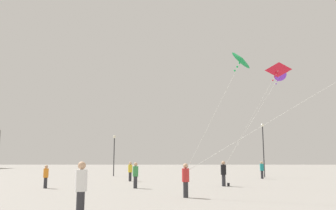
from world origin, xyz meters
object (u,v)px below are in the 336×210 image
person_in_teal (262,169)px  person_in_orange (46,175)px  kite_crimson_delta (277,72)px  lamppost_west (263,142)px  lamppost_east (114,149)px  handbag_beside_flyer (228,185)px  person_in_yellow (130,171)px  person_in_red (186,179)px  person_in_black (224,172)px  person_in_white (81,186)px  kite_emerald_diamond (242,60)px  person_in_green (135,174)px  kite_violet_diamond (279,76)px

person_in_teal → person_in_orange: (-18.04, -12.39, -0.12)m
person_in_teal → person_in_orange: size_ratio=1.14×
person_in_orange → kite_crimson_delta: size_ratio=0.23×
lamppost_west → person_in_teal: bearing=-109.5°
kite_crimson_delta → lamppost_east: 24.73m
lamppost_east → lamppost_west: size_ratio=0.82×
kite_crimson_delta → handbag_beside_flyer: bearing=127.8°
person_in_yellow → person_in_red: 14.52m
person_in_black → person_in_red: bearing=50.4°
person_in_white → handbag_beside_flyer: 15.82m
person_in_white → lamppost_west: lamppost_west is taller
person_in_teal → person_in_orange: person_in_teal is taller
lamppost_east → kite_emerald_diamond: bearing=-67.0°
person_in_orange → person_in_white: (5.48, -11.95, 0.15)m
person_in_black → person_in_orange: 12.61m
person_in_orange → lamppost_east: 18.52m
person_in_yellow → kite_emerald_diamond: 17.45m
person_in_black → kite_crimson_delta: kite_crimson_delta is taller
person_in_yellow → kite_crimson_delta: bearing=-168.8°
kite_crimson_delta → person_in_teal: bearing=80.4°
person_in_yellow → lamppost_west: lamppost_west is taller
lamppost_east → person_in_green: bearing=-76.3°
person_in_red → person_in_orange: bearing=35.5°
person_in_white → person_in_green: (0.66, 11.99, -0.06)m
kite_crimson_delta → kite_emerald_diamond: (-3.42, -4.99, -0.66)m
person_in_yellow → person_in_orange: person_in_yellow is taller
person_in_orange → person_in_white: 13.14m
person_in_orange → kite_crimson_delta: kite_crimson_delta is taller
person_in_white → person_in_green: bearing=132.5°
person_in_green → kite_violet_diamond: bearing=-4.4°
kite_crimson_delta → lamppost_east: size_ratio=1.39×
person_in_teal → person_in_white: bearing=57.9°
person_in_white → handbag_beside_flyer: (7.33, 13.99, -0.89)m
person_in_black → handbag_beside_flyer: (0.35, 0.10, -0.88)m
person_in_yellow → person_in_orange: 9.34m
person_in_black → kite_violet_diamond: (4.58, 0.22, 7.37)m
person_in_red → kite_emerald_diamond: bearing=-127.2°
person_in_orange → kite_emerald_diamond: (12.24, -6.62, 6.20)m
person_in_teal → person_in_white: 27.39m
person_in_white → kite_emerald_diamond: kite_emerald_diamond is taller
person_in_white → kite_crimson_delta: 15.97m
person_in_teal → kite_violet_diamond: kite_violet_diamond is taller
person_in_teal → person_in_white: size_ratio=0.97×
person_in_teal → person_in_white: (-12.57, -24.34, 0.03)m
person_in_black → person_in_green: bearing=-0.8°
person_in_teal → person_in_white: person_in_white is taller
person_in_yellow → person_in_orange: bearing=111.5°
kite_crimson_delta → lamppost_west: (3.46, 17.07, -3.76)m
person_in_yellow → person_in_teal: bearing=-108.6°
lamppost_west → person_in_white: bearing=-116.5°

